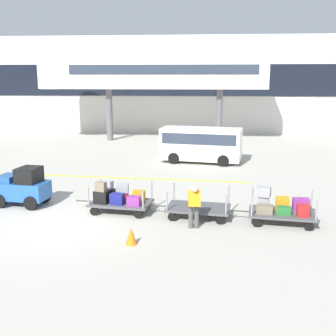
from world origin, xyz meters
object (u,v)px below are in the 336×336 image
(baggage_cart_lead, at_px, (118,198))
(baggage_cart_middle, at_px, (198,208))
(baggage_tug, at_px, (22,187))
(safety_cone_far, at_px, (131,236))
(baggage_handler, at_px, (194,204))
(shuttle_van, at_px, (201,142))
(baggage_cart_tail, at_px, (281,208))

(baggage_cart_lead, distance_m, baggage_cart_middle, 3.10)
(baggage_tug, bearing_deg, safety_cone_far, -35.98)
(baggage_handler, bearing_deg, baggage_cart_lead, 151.19)
(baggage_cart_middle, relative_size, shuttle_van, 0.61)
(baggage_cart_middle, distance_m, baggage_handler, 1.33)
(baggage_cart_tail, xyz_separation_m, baggage_handler, (-3.10, -0.90, 0.34))
(baggage_tug, distance_m, shuttle_van, 11.78)
(baggage_cart_tail, distance_m, shuttle_van, 10.98)
(baggage_cart_lead, relative_size, shuttle_van, 0.61)
(baggage_handler, height_order, shuttle_van, shuttle_van)
(baggage_tug, distance_m, baggage_cart_middle, 7.17)
(baggage_handler, xyz_separation_m, shuttle_van, (0.21, 11.47, 0.37))
(baggage_cart_middle, distance_m, baggage_cart_tail, 2.99)
(baggage_cart_tail, bearing_deg, safety_cone_far, -154.20)
(shuttle_van, height_order, safety_cone_far, shuttle_van)
(baggage_tug, xyz_separation_m, baggage_cart_lead, (4.03, -0.53, -0.20))
(baggage_cart_lead, height_order, baggage_handler, baggage_handler)
(baggage_cart_lead, distance_m, baggage_handler, 3.36)
(baggage_tug, bearing_deg, baggage_cart_lead, -7.47)
(baggage_cart_lead, relative_size, baggage_cart_middle, 1.00)
(baggage_handler, bearing_deg, safety_cone_far, -141.45)
(baggage_cart_lead, xyz_separation_m, baggage_cart_tail, (6.03, -0.72, -0.02))
(baggage_cart_middle, bearing_deg, baggage_cart_tail, -6.12)
(baggage_cart_middle, height_order, baggage_cart_tail, baggage_cart_tail)
(baggage_tug, relative_size, baggage_cart_middle, 0.73)
(baggage_cart_tail, xyz_separation_m, shuttle_van, (-2.88, 10.57, 0.71))
(baggage_cart_tail, height_order, baggage_handler, baggage_handler)
(baggage_cart_middle, height_order, shuttle_van, shuttle_van)
(baggage_cart_lead, height_order, baggage_cart_tail, baggage_cart_lead)
(baggage_cart_lead, height_order, baggage_cart_middle, baggage_cart_lead)
(baggage_cart_middle, distance_m, safety_cone_far, 3.42)
(baggage_tug, xyz_separation_m, shuttle_van, (7.18, 9.32, 0.48))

